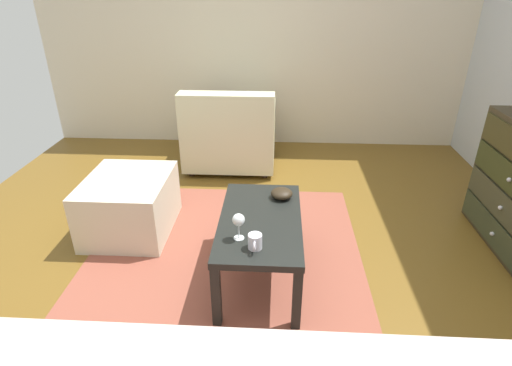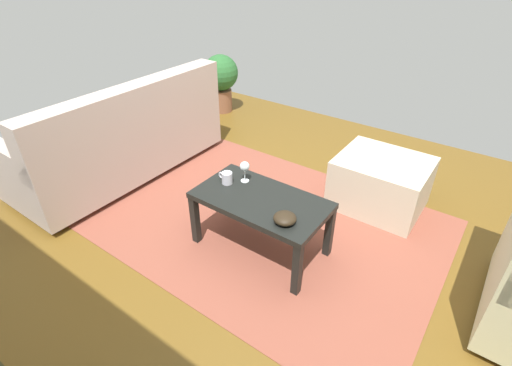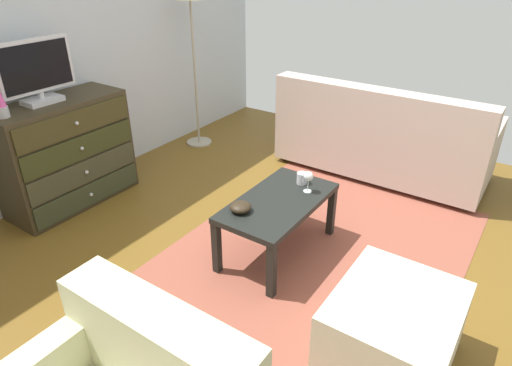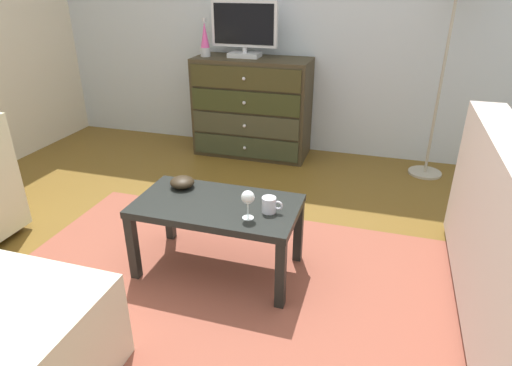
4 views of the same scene
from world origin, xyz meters
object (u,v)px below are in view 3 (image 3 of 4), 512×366
Objects in this scene: coffee_table at (278,207)px; wine_glass at (308,177)px; dresser at (66,153)px; couch_large at (381,139)px; ottoman at (392,331)px; standing_lamp at (190,6)px; bowl_decorative at (241,207)px; tv at (36,71)px; mug at (302,178)px.

wine_glass reaches higher than coffee_table.
wine_glass is at bearing -73.28° from dresser.
ottoman is at bearing -157.95° from couch_large.
bowl_decorative is at bearing -131.70° from standing_lamp.
ottoman is at bearing -92.44° from dresser.
couch_large reaches higher than coffee_table.
tv is 0.31× the size of couch_large.
tv is at bearing 177.53° from standing_lamp.
tv is 0.35× the size of standing_lamp.
coffee_table is 0.31m from bowl_decorative.
couch_large is 2.78× the size of ottoman.
tv is 2.18m from wine_glass.
dresser is at bearing 87.56° from ottoman.
dresser is 2.85m from couch_large.
wine_glass is at bearing -71.43° from tv.
wine_glass is at bearing -132.89° from mug.
tv is 5.25× the size of mug.
wine_glass reaches higher than mug.
standing_lamp is (1.23, 1.81, 1.08)m from coffee_table.
mug is 1.37m from couch_large.
ottoman is (-0.12, -2.86, -0.24)m from dresser.
wine_glass is at bearing -117.81° from standing_lamp.
standing_lamp reaches higher than dresser.
coffee_table is 5.79× the size of wine_glass.
wine_glass reaches higher than ottoman.
couch_large is 2.28m from standing_lamp.
mug reaches higher than bowl_decorative.
wine_glass is (0.22, -0.11, 0.18)m from coffee_table.
mug is 0.79× the size of bowl_decorative.
coffee_table is at bearing -78.64° from dresser.
dresser is 1.52× the size of ottoman.
standing_lamp reaches higher than tv.
bowl_decorative is at bearing -86.51° from dresser.
dresser is 7.40× the size of bowl_decorative.
wine_glass is 1.09× the size of bowl_decorative.
mug is 0.07× the size of standing_lamp.
tv reaches higher than couch_large.
standing_lamp is (0.92, 1.82, 0.98)m from mug.
coffee_table is 0.53× the size of standing_lamp.
ottoman is (-0.50, -1.01, -0.16)m from coffee_table.
standing_lamp is (1.68, -0.07, 0.30)m from tv.
standing_lamp is at bearing 58.51° from ottoman.
ottoman is 3.53m from standing_lamp.
wine_glass is 0.15m from mug.
coffee_table is at bearing -124.21° from standing_lamp.
coffee_table is at bearing 175.44° from couch_large.
mug is 0.59m from bowl_decorative.
couch_large reaches higher than ottoman.
bowl_decorative is 0.07× the size of couch_large.
tv is 1.71m from standing_lamp.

